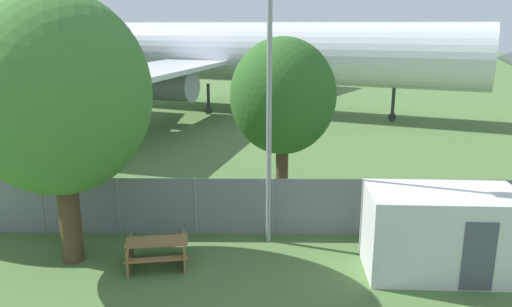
# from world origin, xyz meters

# --- Properties ---
(perimeter_fence) EXTENTS (56.07, 0.07, 1.93)m
(perimeter_fence) POSITION_xyz_m (0.00, 10.28, 0.97)
(perimeter_fence) COLOR gray
(perimeter_fence) RESTS_ON ground
(airplane) EXTENTS (44.77, 36.19, 13.82)m
(airplane) POSITION_xyz_m (-2.31, 35.22, 4.59)
(airplane) COLOR silver
(airplane) RESTS_ON ground
(portable_cabin) EXTENTS (4.21, 2.34, 2.37)m
(portable_cabin) POSITION_xyz_m (4.66, 7.77, 1.19)
(portable_cabin) COLOR silver
(portable_cabin) RESTS_ON ground
(picnic_bench_near_cabin) EXTENTS (1.96, 1.66, 0.76)m
(picnic_bench_near_cabin) POSITION_xyz_m (-3.37, 8.04, 0.47)
(picnic_bench_near_cabin) COLOR olive
(picnic_bench_near_cabin) RESTS_ON ground
(tree_left_of_cabin) EXTENTS (5.10, 5.10, 7.76)m
(tree_left_of_cabin) POSITION_xyz_m (-5.93, 8.31, 4.93)
(tree_left_of_cabin) COLOR #4C3823
(tree_left_of_cabin) RESTS_ON ground
(tree_behind_benches) EXTENTS (3.85, 3.85, 6.39)m
(tree_behind_benches) POSITION_xyz_m (0.39, 12.78, 4.25)
(tree_behind_benches) COLOR #4C3823
(tree_behind_benches) RESTS_ON ground
(light_mast) EXTENTS (0.44, 0.44, 9.05)m
(light_mast) POSITION_xyz_m (-0.14, 9.76, 5.42)
(light_mast) COLOR #99999E
(light_mast) RESTS_ON ground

